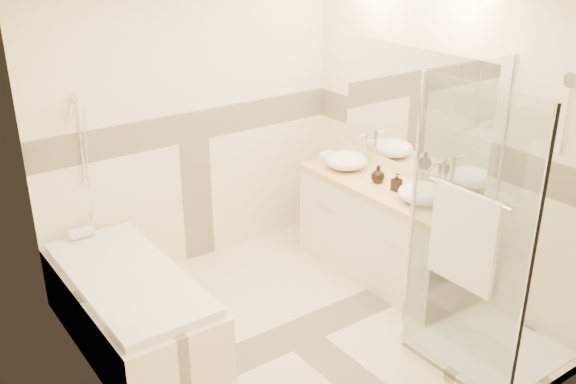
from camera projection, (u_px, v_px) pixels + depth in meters
room at (303, 177)px, 4.38m from camera, size 2.82×3.02×2.52m
bathtub at (130, 304)px, 4.65m from camera, size 0.75×1.70×0.56m
vanity at (381, 230)px, 5.50m from camera, size 0.58×1.62×0.85m
shower_enclosure at (480, 298)px, 4.36m from camera, size 0.96×0.93×2.04m
vessel_sink_near at (346, 160)px, 5.64m from camera, size 0.38×0.38×0.15m
vessel_sink_far at (422, 193)px, 4.97m from camera, size 0.37×0.37×0.15m
faucet_near at (365, 146)px, 5.72m from camera, size 0.12×0.03×0.29m
faucet_far at (442, 175)px, 5.04m from camera, size 0.12×0.03×0.30m
amenity_bottle_a at (397, 182)px, 5.18m from camera, size 0.07×0.07×0.15m
amenity_bottle_b at (378, 174)px, 5.34m from camera, size 0.12×0.12×0.15m
folded_towels at (334, 159)px, 5.78m from camera, size 0.20×0.27×0.08m
rolled_towel at (81, 233)px, 5.04m from camera, size 0.19×0.09×0.09m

